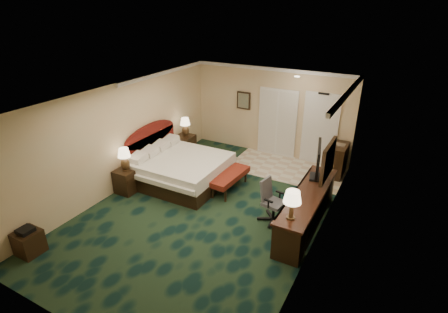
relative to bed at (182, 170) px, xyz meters
The scene contains 25 objects.
floor 1.57m from the bed, 32.00° to the right, with size 5.00×7.50×0.00m, color black.
ceiling 2.81m from the bed, 32.00° to the right, with size 5.00×7.50×0.00m, color silver.
wall_back 3.36m from the bed, 66.13° to the left, with size 5.00×0.00×2.70m, color #DBB384.
wall_front 4.85m from the bed, 74.10° to the right, with size 5.00×0.00×2.70m, color #DBB384.
wall_left 1.76m from the bed, 145.91° to the right, with size 0.00×7.50×2.70m, color #DBB384.
wall_right 4.01m from the bed, 12.07° to the right, with size 0.00×7.50×2.70m, color #DBB384.
crown_molding 2.76m from the bed, 32.00° to the right, with size 5.00×7.50×0.10m, color white, non-canonical shape.
tile_patch 3.05m from the bed, 43.50° to the left, with size 3.20×1.70×0.01m, color #C0AB8E.
headboard 1.21m from the bed, behind, with size 0.12×2.00×1.40m, color #4A0E0B, non-canonical shape.
entry_door 4.13m from the bed, 45.58° to the left, with size 1.02×0.06×2.18m, color white.
closet_doors 3.36m from the bed, 61.86° to the left, with size 1.20×0.06×2.10m, color silver.
wall_art 3.18m from the bed, 82.14° to the left, with size 0.45×0.06×0.55m, color #526D62.
wall_mirror 3.95m from the bed, ahead, with size 0.05×0.95×0.75m, color white.
bed is the anchor object (origin of this frame).
nightstand_near 1.43m from the bed, 130.99° to the right, with size 0.49×0.56×0.61m, color black.
nightstand_far 1.73m from the bed, 122.10° to the left, with size 0.52×0.60×0.65m, color black.
lamp_near 1.53m from the bed, 130.10° to the right, with size 0.31×0.31×0.59m, color black, non-canonical shape.
lamp_far 1.85m from the bed, 120.53° to the left, with size 0.31×0.31×0.58m, color black, non-canonical shape.
bed_bench 1.34m from the bed, ahead, with size 0.46×1.34×0.45m, color maroon.
side_table 3.91m from the bed, 104.02° to the right, with size 0.45×0.45×0.48m, color black.
desk 3.50m from the bed, ahead, with size 0.60×2.78×0.80m, color black.
tv 3.56m from the bed, ahead, with size 0.09×1.02×0.80m, color black.
desk_lamp 3.80m from the bed, 22.51° to the right, with size 0.33×0.33×0.58m, color black, non-canonical shape.
desk_chair 2.86m from the bed, 10.98° to the right, with size 0.57×0.53×0.97m, color #55555A, non-canonical shape.
minibar 4.25m from the bed, 34.19° to the left, with size 0.47×0.85×0.89m, color black.
Camera 1 is at (3.63, -5.96, 4.51)m, focal length 28.00 mm.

